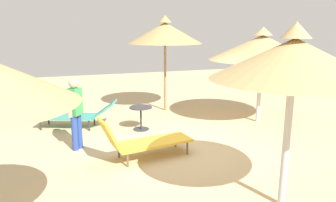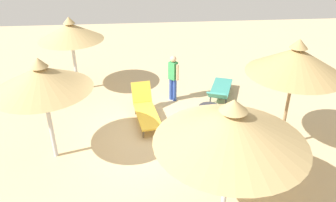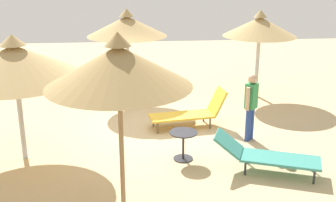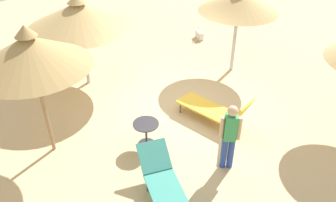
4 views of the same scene
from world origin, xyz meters
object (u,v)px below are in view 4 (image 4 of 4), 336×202
(parasol_umbrella_front, at_px, (239,1))
(person_standing_near_left, at_px, (230,135))
(parasol_umbrella_back, at_px, (79,15))
(lounge_chair_near_right, at_px, (216,110))
(parasol_umbrella_edge, at_px, (30,52))
(lounge_chair_far_left, at_px, (165,188))
(handbag, at_px, (199,35))
(side_table_round, at_px, (146,130))

(parasol_umbrella_front, xyz_separation_m, person_standing_near_left, (3.30, 2.77, -1.30))
(parasol_umbrella_back, bearing_deg, lounge_chair_near_right, 111.47)
(parasol_umbrella_edge, distance_m, lounge_chair_far_left, 3.60)
(parasol_umbrella_front, height_order, handbag, parasol_umbrella_front)
(parasol_umbrella_edge, relative_size, person_standing_near_left, 1.89)
(parasol_umbrella_front, relative_size, lounge_chair_far_left, 1.26)
(lounge_chair_near_right, height_order, side_table_round, lounge_chair_near_right)
(parasol_umbrella_edge, height_order, side_table_round, parasol_umbrella_edge)
(lounge_chair_near_right, relative_size, side_table_round, 3.19)
(person_standing_near_left, bearing_deg, parasol_umbrella_back, -83.91)
(parasol_umbrella_edge, xyz_separation_m, person_standing_near_left, (-2.58, 2.88, -1.56))
(parasol_umbrella_back, bearing_deg, handbag, -178.15)
(parasol_umbrella_edge, relative_size, parasol_umbrella_front, 1.11)
(parasol_umbrella_back, relative_size, side_table_round, 4.68)
(parasol_umbrella_back, bearing_deg, parasol_umbrella_edge, 45.44)
(parasol_umbrella_edge, bearing_deg, side_table_round, 144.26)
(parasol_umbrella_back, relative_size, person_standing_near_left, 1.82)
(handbag, height_order, side_table_round, side_table_round)
(parasol_umbrella_back, relative_size, lounge_chair_near_right, 1.47)
(parasol_umbrella_back, distance_m, lounge_chair_far_left, 5.24)
(lounge_chair_near_right, bearing_deg, lounge_chair_far_left, 23.40)
(parasol_umbrella_edge, distance_m, person_standing_near_left, 4.17)
(lounge_chair_far_left, height_order, person_standing_near_left, person_standing_near_left)
(parasol_umbrella_front, xyz_separation_m, lounge_chair_far_left, (4.87, 2.65, -1.82))
(parasol_umbrella_edge, relative_size, side_table_round, 4.86)
(parasol_umbrella_front, distance_m, handbag, 3.23)
(lounge_chair_near_right, relative_size, lounge_chair_far_left, 0.92)
(parasol_umbrella_front, distance_m, lounge_chair_near_right, 3.35)
(parasol_umbrella_front, distance_m, parasol_umbrella_back, 4.42)
(parasol_umbrella_edge, distance_m, side_table_round, 2.92)
(parasol_umbrella_front, relative_size, side_table_round, 4.38)
(handbag, bearing_deg, person_standing_near_left, 50.68)
(lounge_chair_near_right, bearing_deg, parasol_umbrella_front, -146.51)
(person_standing_near_left, bearing_deg, lounge_chair_near_right, -128.06)
(parasol_umbrella_edge, distance_m, handbag, 7.49)
(lounge_chair_near_right, xyz_separation_m, side_table_round, (1.82, -0.44, 0.03))
(handbag, bearing_deg, parasol_umbrella_front, 69.27)
(parasol_umbrella_edge, distance_m, parasol_umbrella_back, 2.95)
(parasol_umbrella_back, height_order, lounge_chair_near_right, parasol_umbrella_back)
(parasol_umbrella_front, bearing_deg, parasol_umbrella_edge, -1.07)
(lounge_chair_near_right, bearing_deg, parasol_umbrella_back, -68.53)
(person_standing_near_left, xyz_separation_m, side_table_round, (0.88, -1.65, -0.46))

